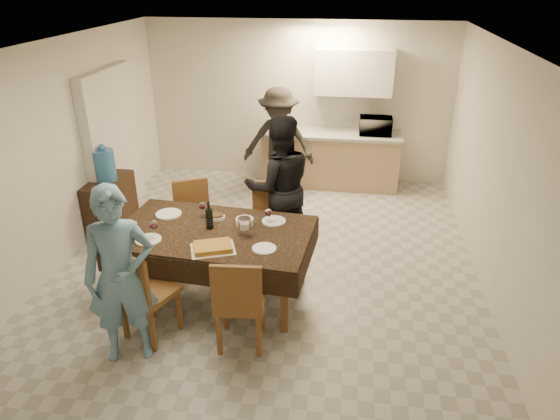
{
  "coord_description": "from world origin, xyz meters",
  "views": [
    {
      "loc": [
        0.91,
        -5.15,
        3.29
      ],
      "look_at": [
        0.2,
        -0.3,
        0.92
      ],
      "focal_mm": 32.0,
      "sensor_mm": 36.0,
      "label": 1
    }
  ],
  "objects_px": {
    "dining_table": "(214,234)",
    "person_kitchen": "(279,142)",
    "person_far": "(279,187)",
    "microwave": "(376,126)",
    "wine_bottle": "(209,215)",
    "savoury_tart": "(213,247)",
    "water_pitcher": "(244,227)",
    "console": "(111,205)",
    "water_jug": "(104,165)",
    "person_near": "(121,277)"
  },
  "relations": [
    {
      "from": "dining_table",
      "to": "water_jug",
      "type": "bearing_deg",
      "value": 149.66
    },
    {
      "from": "console",
      "to": "person_near",
      "type": "relative_size",
      "value": 0.48
    },
    {
      "from": "dining_table",
      "to": "person_kitchen",
      "type": "bearing_deg",
      "value": 89.46
    },
    {
      "from": "savoury_tart",
      "to": "microwave",
      "type": "bearing_deg",
      "value": 66.04
    },
    {
      "from": "water_pitcher",
      "to": "wine_bottle",
      "type": "bearing_deg",
      "value": 165.96
    },
    {
      "from": "wine_bottle",
      "to": "person_far",
      "type": "height_order",
      "value": "person_far"
    },
    {
      "from": "microwave",
      "to": "person_near",
      "type": "bearing_deg",
      "value": 62.32
    },
    {
      "from": "person_far",
      "to": "person_kitchen",
      "type": "relative_size",
      "value": 1.05
    },
    {
      "from": "microwave",
      "to": "person_kitchen",
      "type": "xyz_separation_m",
      "value": [
        -1.49,
        -0.45,
        -0.2
      ]
    },
    {
      "from": "wine_bottle",
      "to": "person_far",
      "type": "relative_size",
      "value": 0.18
    },
    {
      "from": "console",
      "to": "person_kitchen",
      "type": "height_order",
      "value": "person_kitchen"
    },
    {
      "from": "savoury_tart",
      "to": "dining_table",
      "type": "bearing_deg",
      "value": 104.74
    },
    {
      "from": "console",
      "to": "person_kitchen",
      "type": "bearing_deg",
      "value": 37.94
    },
    {
      "from": "microwave",
      "to": "dining_table",
      "type": "bearing_deg",
      "value": 62.31
    },
    {
      "from": "water_pitcher",
      "to": "microwave",
      "type": "height_order",
      "value": "microwave"
    },
    {
      "from": "dining_table",
      "to": "savoury_tart",
      "type": "distance_m",
      "value": 0.4
    },
    {
      "from": "person_far",
      "to": "person_kitchen",
      "type": "distance_m",
      "value": 1.87
    },
    {
      "from": "microwave",
      "to": "person_far",
      "type": "height_order",
      "value": "person_far"
    },
    {
      "from": "microwave",
      "to": "person_near",
      "type": "xyz_separation_m",
      "value": [
        -2.31,
        -4.39,
        -0.19
      ]
    },
    {
      "from": "dining_table",
      "to": "console",
      "type": "height_order",
      "value": "dining_table"
    },
    {
      "from": "person_near",
      "to": "person_kitchen",
      "type": "distance_m",
      "value": 4.03
    },
    {
      "from": "dining_table",
      "to": "water_pitcher",
      "type": "xyz_separation_m",
      "value": [
        0.35,
        -0.05,
        0.14
      ]
    },
    {
      "from": "person_kitchen",
      "to": "water_jug",
      "type": "bearing_deg",
      "value": -142.06
    },
    {
      "from": "console",
      "to": "water_pitcher",
      "type": "relative_size",
      "value": 4.13
    },
    {
      "from": "dining_table",
      "to": "person_far",
      "type": "relative_size",
      "value": 1.2
    },
    {
      "from": "dining_table",
      "to": "microwave",
      "type": "distance_m",
      "value": 3.79
    },
    {
      "from": "person_near",
      "to": "wine_bottle",
      "type": "bearing_deg",
      "value": 45.42
    },
    {
      "from": "wine_bottle",
      "to": "console",
      "type": "bearing_deg",
      "value": 145.31
    },
    {
      "from": "console",
      "to": "microwave",
      "type": "height_order",
      "value": "microwave"
    },
    {
      "from": "savoury_tart",
      "to": "person_kitchen",
      "type": "height_order",
      "value": "person_kitchen"
    },
    {
      "from": "wine_bottle",
      "to": "person_kitchen",
      "type": "height_order",
      "value": "person_kitchen"
    },
    {
      "from": "water_jug",
      "to": "person_far",
      "type": "height_order",
      "value": "person_far"
    },
    {
      "from": "wine_bottle",
      "to": "dining_table",
      "type": "bearing_deg",
      "value": -45.0
    },
    {
      "from": "water_pitcher",
      "to": "person_kitchen",
      "type": "bearing_deg",
      "value": 91.68
    },
    {
      "from": "person_near",
      "to": "water_jug",
      "type": "bearing_deg",
      "value": 98.46
    },
    {
      "from": "console",
      "to": "person_near",
      "type": "height_order",
      "value": "person_near"
    },
    {
      "from": "microwave",
      "to": "person_far",
      "type": "xyz_separation_m",
      "value": [
        -1.21,
        -2.29,
        -0.16
      ]
    },
    {
      "from": "water_jug",
      "to": "person_far",
      "type": "bearing_deg",
      "value": -5.37
    },
    {
      "from": "dining_table",
      "to": "savoury_tart",
      "type": "bearing_deg",
      "value": -70.59
    },
    {
      "from": "savoury_tart",
      "to": "console",
      "type": "bearing_deg",
      "value": 139.23
    },
    {
      "from": "console",
      "to": "wine_bottle",
      "type": "xyz_separation_m",
      "value": [
        1.77,
        -1.22,
        0.58
      ]
    },
    {
      "from": "dining_table",
      "to": "microwave",
      "type": "height_order",
      "value": "microwave"
    },
    {
      "from": "dining_table",
      "to": "person_kitchen",
      "type": "xyz_separation_m",
      "value": [
        0.26,
        2.89,
        0.09
      ]
    },
    {
      "from": "water_jug",
      "to": "savoury_tart",
      "type": "xyz_separation_m",
      "value": [
        1.92,
        -1.65,
        -0.14
      ]
    },
    {
      "from": "dining_table",
      "to": "water_pitcher",
      "type": "distance_m",
      "value": 0.38
    },
    {
      "from": "dining_table",
      "to": "water_jug",
      "type": "relative_size",
      "value": 5.12
    },
    {
      "from": "microwave",
      "to": "wine_bottle",
      "type": "bearing_deg",
      "value": 61.28
    },
    {
      "from": "water_jug",
      "to": "person_far",
      "type": "relative_size",
      "value": 0.23
    },
    {
      "from": "savoury_tart",
      "to": "water_pitcher",
      "type": "bearing_deg",
      "value": 52.85
    },
    {
      "from": "dining_table",
      "to": "person_kitchen",
      "type": "distance_m",
      "value": 2.91
    }
  ]
}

